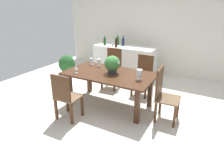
# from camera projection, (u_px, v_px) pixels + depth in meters

# --- Properties ---
(ground_plane) EXTENTS (7.04, 7.04, 0.00)m
(ground_plane) POSITION_uv_depth(u_px,v_px,m) (113.00, 101.00, 4.62)
(ground_plane) COLOR silver
(back_wall) EXTENTS (6.40, 0.10, 2.60)m
(back_wall) POSITION_uv_depth(u_px,v_px,m) (152.00, 33.00, 6.32)
(back_wall) COLOR silver
(back_wall) RESTS_ON ground
(dining_table) EXTENTS (1.95, 1.07, 0.76)m
(dining_table) POSITION_uv_depth(u_px,v_px,m) (109.00, 78.00, 4.24)
(dining_table) COLOR #422616
(dining_table) RESTS_ON ground
(chair_foot_end) EXTENTS (0.45, 0.49, 1.05)m
(chair_foot_end) POSITION_uv_depth(u_px,v_px,m) (163.00, 92.00, 3.72)
(chair_foot_end) COLOR #4C2D19
(chair_foot_end) RESTS_ON ground
(chair_far_right) EXTENTS (0.44, 0.46, 0.98)m
(chair_far_right) POSITION_uv_depth(u_px,v_px,m) (144.00, 73.00, 4.87)
(chair_far_right) COLOR #4C2D19
(chair_far_right) RESTS_ON ground
(chair_far_left) EXTENTS (0.48, 0.50, 1.06)m
(chair_far_left) POSITION_uv_depth(u_px,v_px,m) (113.00, 66.00, 5.27)
(chair_far_left) COLOR #4C2D19
(chair_far_left) RESTS_ON ground
(chair_near_left) EXTENTS (0.47, 0.43, 0.96)m
(chair_near_left) POSITION_uv_depth(u_px,v_px,m) (65.00, 95.00, 3.69)
(chair_near_left) COLOR #4C2D19
(chair_near_left) RESTS_ON ground
(flower_centerpiece) EXTENTS (0.34, 0.34, 0.39)m
(flower_centerpiece) POSITION_uv_depth(u_px,v_px,m) (112.00, 64.00, 4.12)
(flower_centerpiece) COLOR #333338
(flower_centerpiece) RESTS_ON dining_table
(crystal_vase_left) EXTENTS (0.09, 0.09, 0.16)m
(crystal_vase_left) POSITION_uv_depth(u_px,v_px,m) (91.00, 61.00, 4.77)
(crystal_vase_left) COLOR silver
(crystal_vase_left) RESTS_ON dining_table
(crystal_vase_center_near) EXTENTS (0.09, 0.09, 0.18)m
(crystal_vase_center_near) POSITION_uv_depth(u_px,v_px,m) (99.00, 62.00, 4.64)
(crystal_vase_center_near) COLOR silver
(crystal_vase_center_near) RESTS_ON dining_table
(crystal_vase_right) EXTENTS (0.12, 0.12, 0.21)m
(crystal_vase_right) POSITION_uv_depth(u_px,v_px,m) (139.00, 74.00, 3.78)
(crystal_vase_right) COLOR silver
(crystal_vase_right) RESTS_ON dining_table
(wine_glass) EXTENTS (0.07, 0.07, 0.16)m
(wine_glass) POSITION_uv_depth(u_px,v_px,m) (76.00, 68.00, 4.17)
(wine_glass) COLOR silver
(wine_glass) RESTS_ON dining_table
(kitchen_counter) EXTENTS (1.90, 0.64, 0.95)m
(kitchen_counter) POSITION_uv_depth(u_px,v_px,m) (124.00, 61.00, 6.10)
(kitchen_counter) COLOR silver
(kitchen_counter) RESTS_ON ground
(wine_bottle_dark) EXTENTS (0.07, 0.07, 0.29)m
(wine_bottle_dark) POSITION_uv_depth(u_px,v_px,m) (105.00, 41.00, 6.11)
(wine_bottle_dark) COLOR #194C1E
(wine_bottle_dark) RESTS_ON kitchen_counter
(wine_bottle_tall) EXTENTS (0.08, 0.08, 0.30)m
(wine_bottle_tall) POSITION_uv_depth(u_px,v_px,m) (113.00, 42.00, 6.01)
(wine_bottle_tall) COLOR #B2BFB7
(wine_bottle_tall) RESTS_ON kitchen_counter
(wine_bottle_clear) EXTENTS (0.08, 0.08, 0.30)m
(wine_bottle_clear) POSITION_uv_depth(u_px,v_px,m) (116.00, 43.00, 5.83)
(wine_bottle_clear) COLOR black
(wine_bottle_clear) RESTS_ON kitchen_counter
(wine_bottle_amber) EXTENTS (0.08, 0.08, 0.31)m
(wine_bottle_amber) POSITION_uv_depth(u_px,v_px,m) (123.00, 42.00, 6.03)
(wine_bottle_amber) COLOR #0F1E38
(wine_bottle_amber) RESTS_ON kitchen_counter
(wine_bottle_green) EXTENTS (0.08, 0.08, 0.31)m
(wine_bottle_green) POSITION_uv_depth(u_px,v_px,m) (118.00, 41.00, 6.18)
(wine_bottle_green) COLOR #194C1E
(wine_bottle_green) RESTS_ON kitchen_counter
(potted_plant_floor) EXTENTS (0.52, 0.52, 0.64)m
(potted_plant_floor) POSITION_uv_depth(u_px,v_px,m) (67.00, 64.00, 6.27)
(potted_plant_floor) COLOR #9E9384
(potted_plant_floor) RESTS_ON ground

